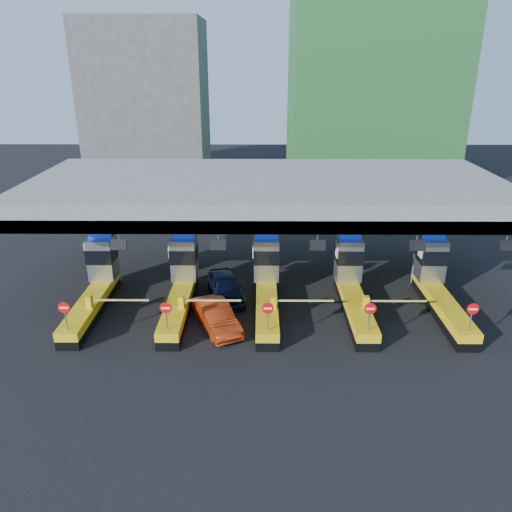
{
  "coord_description": "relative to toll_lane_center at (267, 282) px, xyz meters",
  "views": [
    {
      "loc": [
        -0.42,
        -26.33,
        13.58
      ],
      "look_at": [
        -0.61,
        0.0,
        3.17
      ],
      "focal_mm": 35.0,
      "sensor_mm": 36.0,
      "label": 1
    }
  ],
  "objects": [
    {
      "name": "van",
      "position": [
        -2.45,
        0.67,
        -0.63
      ],
      "size": [
        2.85,
        4.8,
        1.53
      ],
      "primitive_type": "imported",
      "rotation": [
        0.0,
        0.0,
        0.25
      ],
      "color": "black",
      "rests_on": "ground"
    },
    {
      "name": "red_car",
      "position": [
        -2.73,
        -2.95,
        -0.69
      ],
      "size": [
        3.14,
        4.51,
        1.41
      ],
      "primitive_type": "imported",
      "rotation": [
        0.0,
        0.0,
        0.43
      ],
      "color": "#A12B0C",
      "rests_on": "ground"
    },
    {
      "name": "toll_lane_right",
      "position": [
        5.0,
        0.0,
        0.0
      ],
      "size": [
        4.43,
        8.0,
        4.16
      ],
      "color": "black",
      "rests_on": "ground"
    },
    {
      "name": "toll_canopy",
      "position": [
        -0.0,
        2.59,
        4.74
      ],
      "size": [
        28.0,
        12.09,
        7.0
      ],
      "color": "slate",
      "rests_on": "ground"
    },
    {
      "name": "bg_building_scaffold",
      "position": [
        12.0,
        31.72,
        12.6
      ],
      "size": [
        18.0,
        12.0,
        28.0
      ],
      "primitive_type": "cube",
      "color": "#1E5926",
      "rests_on": "ground"
    },
    {
      "name": "toll_lane_left",
      "position": [
        -5.0,
        0.0,
        0.0
      ],
      "size": [
        4.43,
        8.0,
        4.16
      ],
      "color": "black",
      "rests_on": "ground"
    },
    {
      "name": "toll_lane_center",
      "position": [
        0.0,
        0.0,
        0.0
      ],
      "size": [
        4.43,
        8.0,
        4.16
      ],
      "color": "black",
      "rests_on": "ground"
    },
    {
      "name": "bg_building_concrete",
      "position": [
        -14.0,
        35.72,
        7.6
      ],
      "size": [
        14.0,
        10.0,
        18.0
      ],
      "primitive_type": "cube",
      "color": "#4C4C49",
      "rests_on": "ground"
    },
    {
      "name": "toll_lane_far_right",
      "position": [
        10.0,
        0.0,
        0.0
      ],
      "size": [
        4.43,
        8.0,
        4.16
      ],
      "color": "black",
      "rests_on": "ground"
    },
    {
      "name": "toll_lane_far_left",
      "position": [
        -10.0,
        0.0,
        0.0
      ],
      "size": [
        4.43,
        8.0,
        4.16
      ],
      "color": "black",
      "rests_on": "ground"
    },
    {
      "name": "ground",
      "position": [
        -0.0,
        -0.28,
        -1.4
      ],
      "size": [
        120.0,
        120.0,
        0.0
      ],
      "primitive_type": "plane",
      "color": "black",
      "rests_on": "ground"
    }
  ]
}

